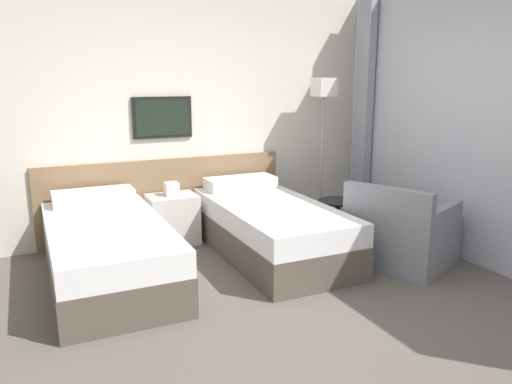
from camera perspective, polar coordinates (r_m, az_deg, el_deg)
ground_plane at (r=3.86m, az=3.37°, el=-13.95°), size 16.00×16.00×0.00m
wall_headboard at (r=5.60m, az=-8.00°, el=8.26°), size 10.00×0.10×2.70m
wall_window at (r=4.91m, az=26.98°, el=6.82°), size 0.21×4.79×2.70m
bed_near_door at (r=4.56m, az=-16.59°, el=-6.42°), size 0.97×2.01×0.66m
bed_near_window at (r=5.01m, az=1.63°, el=-4.13°), size 0.97×2.01×0.66m
nightstand at (r=5.42m, az=-9.50°, el=-3.01°), size 0.51×0.39×0.67m
floor_lamp at (r=5.88m, az=7.73°, el=9.92°), size 0.24×0.24×1.75m
side_table at (r=5.21m, az=9.29°, el=-2.65°), size 0.40×0.40×0.52m
armchair at (r=4.99m, az=16.25°, el=-4.79°), size 1.12×1.12×0.80m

